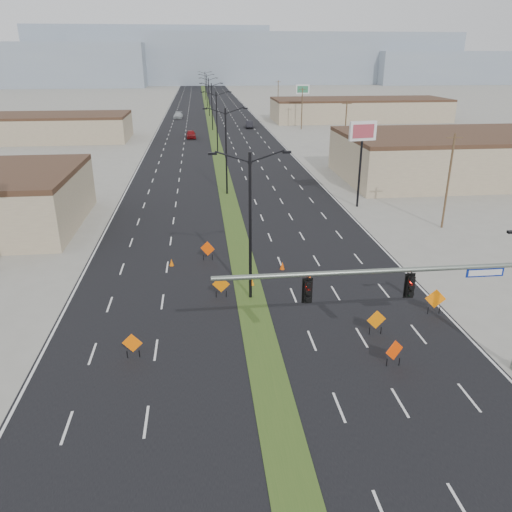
{
  "coord_description": "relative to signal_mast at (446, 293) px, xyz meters",
  "views": [
    {
      "loc": [
        -3.05,
        -18.68,
        15.49
      ],
      "look_at": [
        0.35,
        11.7,
        3.2
      ],
      "focal_mm": 35.0,
      "sensor_mm": 36.0,
      "label": 1
    }
  ],
  "objects": [
    {
      "name": "streetlight_4",
      "position": [
        -8.56,
        122.0,
        0.63
      ],
      "size": [
        5.15,
        0.24,
        10.02
      ],
      "color": "black",
      "rests_on": "ground"
    },
    {
      "name": "streetlight_5",
      "position": [
        -8.56,
        150.0,
        0.63
      ],
      "size": [
        5.15,
        0.24,
        10.02
      ],
      "color": "black",
      "rests_on": "ground"
    },
    {
      "name": "car_mid",
      "position": [
        0.02,
        96.88,
        -4.04
      ],
      "size": [
        1.91,
        4.69,
        1.51
      ],
      "primitive_type": "imported",
      "rotation": [
        0.0,
        0.0,
        -0.07
      ],
      "color": "black",
      "rests_on": "ground"
    },
    {
      "name": "construction_sign_1",
      "position": [
        -10.56,
        10.28,
        -3.86
      ],
      "size": [
        1.19,
        0.19,
        1.59
      ],
      "rotation": [
        0.0,
        0.0,
        -0.12
      ],
      "color": "#D56604",
      "rests_on": "ground"
    },
    {
      "name": "construction_sign_4",
      "position": [
        -1.78,
        1.02,
        -3.86
      ],
      "size": [
        1.12,
        0.49,
        1.59
      ],
      "rotation": [
        0.0,
        0.0,
        0.39
      ],
      "color": "#EE3C05",
      "rests_on": "ground"
    },
    {
      "name": "construction_sign_2",
      "position": [
        -11.32,
        17.14,
        -3.83
      ],
      "size": [
        1.14,
        0.52,
        1.63
      ],
      "rotation": [
        0.0,
        0.0,
        -0.41
      ],
      "color": "#E84504",
      "rests_on": "ground"
    },
    {
      "name": "pole_sign_east_far",
      "position": [
        12.19,
        96.65,
        2.93
      ],
      "size": [
        3.1,
        0.51,
        9.46
      ],
      "rotation": [
        0.0,
        0.0,
        -0.04
      ],
      "color": "black",
      "rests_on": "ground"
    },
    {
      "name": "mesa_center",
      "position": [
        31.44,
        298.0,
        9.21
      ],
      "size": [
        220.0,
        50.0,
        28.0
      ],
      "primitive_type": "cube",
      "color": "#8795A7",
      "rests_on": "ground"
    },
    {
      "name": "building_sw_far",
      "position": [
        -40.56,
        83.0,
        -2.54
      ],
      "size": [
        30.0,
        14.0,
        4.5
      ],
      "primitive_type": "cube",
      "color": "tan",
      "rests_on": "ground"
    },
    {
      "name": "cone_0",
      "position": [
        -8.26,
        11.91,
        -4.48
      ],
      "size": [
        0.48,
        0.48,
        0.62
      ],
      "primitive_type": "cone",
      "rotation": [
        0.0,
        0.0,
        0.35
      ],
      "color": "orange",
      "rests_on": "ground"
    },
    {
      "name": "streetlight_1",
      "position": [
        -8.56,
        38.0,
        0.63
      ],
      "size": [
        5.15,
        0.24,
        10.02
      ],
      "color": "black",
      "rests_on": "ground"
    },
    {
      "name": "car_left",
      "position": [
        -13.26,
        82.55,
        -4.0
      ],
      "size": [
        2.05,
        4.71,
        1.58
      ],
      "primitive_type": "imported",
      "rotation": [
        0.0,
        0.0,
        0.04
      ],
      "color": "maroon",
      "rests_on": "ground"
    },
    {
      "name": "streetlight_3",
      "position": [
        -8.56,
        94.0,
        0.63
      ],
      "size": [
        5.15,
        0.24,
        10.02
      ],
      "color": "black",
      "rests_on": "ground"
    },
    {
      "name": "streetlight_6",
      "position": [
        -8.56,
        178.0,
        0.63
      ],
      "size": [
        5.15,
        0.24,
        10.02
      ],
      "color": "black",
      "rests_on": "ground"
    },
    {
      "name": "pole_sign_east_near",
      "position": [
        5.44,
        31.0,
        2.69
      ],
      "size": [
        3.01,
        0.83,
        9.19
      ],
      "rotation": [
        0.0,
        0.0,
        0.16
      ],
      "color": "black",
      "rests_on": "ground"
    },
    {
      "name": "building_se_near",
      "position": [
        25.44,
        43.0,
        -2.04
      ],
      "size": [
        36.0,
        18.0,
        5.5
      ],
      "primitive_type": "cube",
      "color": "tan",
      "rests_on": "ground"
    },
    {
      "name": "utility_pole_3",
      "position": [
        11.44,
        128.0,
        -0.12
      ],
      "size": [
        1.6,
        0.2,
        9.0
      ],
      "color": "#4C3823",
      "rests_on": "ground"
    },
    {
      "name": "signal_mast",
      "position": [
        0.0,
        0.0,
        0.0
      ],
      "size": [
        16.3,
        0.6,
        8.0
      ],
      "color": "slate",
      "rests_on": "ground"
    },
    {
      "name": "cone_1",
      "position": [
        -5.6,
        14.6,
        -4.48
      ],
      "size": [
        0.41,
        0.41,
        0.63
      ],
      "primitive_type": "cone",
      "rotation": [
        0.0,
        0.0,
        0.08
      ],
      "color": "#D54704",
      "rests_on": "ground"
    },
    {
      "name": "utility_pole_2",
      "position": [
        11.44,
        93.0,
        -0.12
      ],
      "size": [
        1.6,
        0.2,
        9.0
      ],
      "color": "#4C3823",
      "rests_on": "ground"
    },
    {
      "name": "utility_pole_1",
      "position": [
        11.44,
        58.0,
        -0.12
      ],
      "size": [
        1.6,
        0.2,
        9.0
      ],
      "color": "#4C3823",
      "rests_on": "ground"
    },
    {
      "name": "median_strip",
      "position": [
        -8.56,
        98.0,
        -4.79
      ],
      "size": [
        2.0,
        400.0,
        0.04
      ],
      "primitive_type": "cube",
      "color": "#304F1C",
      "rests_on": "ground"
    },
    {
      "name": "road_surface",
      "position": [
        -8.56,
        98.0,
        -4.79
      ],
      "size": [
        25.0,
        400.0,
        0.02
      ],
      "primitive_type": "cube",
      "color": "black",
      "rests_on": "ground"
    },
    {
      "name": "streetlight_2",
      "position": [
        -8.56,
        66.0,
        0.63
      ],
      "size": [
        5.15,
        0.24,
        10.02
      ],
      "color": "black",
      "rests_on": "ground"
    },
    {
      "name": "construction_sign_3",
      "position": [
        -1.64,
        4.3,
        -3.84
      ],
      "size": [
        1.21,
        0.17,
        1.61
      ],
      "rotation": [
        0.0,
        0.0,
        0.11
      ],
      "color": "orange",
      "rests_on": "ground"
    },
    {
      "name": "cone_2",
      "position": [
        -3.91,
        12.43,
        -4.52
      ],
      "size": [
        0.38,
        0.38,
        0.55
      ],
      "primitive_type": "cone",
      "rotation": [
        0.0,
        0.0,
        0.18
      ],
      "color": "#F94905",
      "rests_on": "ground"
    },
    {
      "name": "mesa_backdrop",
      "position": [
        -38.56,
        318.0,
        11.21
      ],
      "size": [
        140.0,
        50.0,
        32.0
      ],
      "primitive_type": "cube",
      "color": "#8795A7",
      "rests_on": "ground"
    },
    {
      "name": "ground",
      "position": [
        -8.56,
        -2.0,
        -4.79
      ],
      "size": [
        600.0,
        600.0,
        0.0
      ],
      "primitive_type": "plane",
      "color": "gray",
      "rests_on": "ground"
    },
    {
      "name": "car_far",
      "position": [
        -17.0,
        117.86,
        -4.0
      ],
      "size": [
        2.42,
        5.51,
        1.58
      ],
      "primitive_type": "imported",
      "rotation": [
        0.0,
        0.0,
        -0.04
      ],
      "color": "#ADB2B7",
      "rests_on": "ground"
    },
    {
      "name": "building_se_far",
      "position": [
        29.44,
        108.0,
        -2.29
      ],
      "size": [
        44.0,
        16.0,
        5.0
      ],
      "primitive_type": "cube",
      "color": "tan",
      "rests_on": "ground"
    },
    {
      "name": "construction_sign_5",
      "position": [
        2.94,
        6.34,
        -3.75
      ],
      "size": [
        1.32,
        0.26,
        1.77
      ],
      "rotation": [
        0.0,
        0.0,
        -0.17
      ],
      "color": "orange",
      "rests_on": "ground"
    },
    {
      "name": "mesa_east",
      "position": [
        171.44,
        288.0,
        4.21
      ],
      "size": [
        160.0,
        50.0,
        18.0
      ],
      "primitive_type": "cube",
      "color": "#8795A7",
      "rests_on": "ground"
    },
    {
      "name": "utility_pole_0",
      "position": [
        11.44,
        23.0,
        -0.12
      ],
      "size": [
        1.6,
        0.2,
        9.0
      ],
      "color": "#4C3823",
      "rests_on": "ground"
    },
    {
      "name": "streetlight_0",
      "position": [
        -8.56,
        10.0,
        0.63
      ],
      "size": [
        5.15,
        0.24,
        10.02
      ],
      "color": "black",
      "rests_on": "ground"
    },
    {
      "name": "cone_3",
      "position": [
        -14.21,
        16.27,
        -4.49
      ],
      "size": [
        0.42,
        0.42,
        0.6
      ],
      "primitive_type": "cone",
      "rotation": [
        0.0,
        0.0,
        0.21
      ],
      "color": "#D95C04",
      "rests_on": "ground"
    },
    {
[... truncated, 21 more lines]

